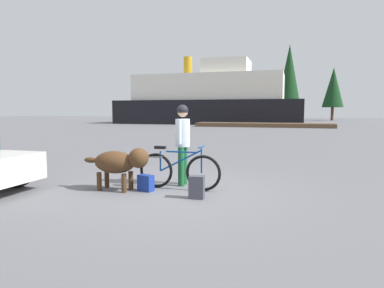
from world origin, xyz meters
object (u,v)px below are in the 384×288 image
(person_cyclist, at_px, (183,136))
(backpack, at_px, (197,187))
(bicycle, at_px, (179,170))
(dog, at_px, (120,162))
(sailboat_moored, at_px, (229,119))
(ferry_boat, at_px, (209,100))
(handbag_pannier, at_px, (146,183))

(person_cyclist, height_order, backpack, person_cyclist)
(bicycle, height_order, dog, bicycle)
(dog, relative_size, sailboat_moored, 0.18)
(ferry_boat, xyz_separation_m, sailboat_moored, (1.44, 5.83, -2.50))
(ferry_boat, bearing_deg, sailboat_moored, 76.13)
(ferry_boat, relative_size, sailboat_moored, 2.81)
(handbag_pannier, height_order, ferry_boat, ferry_boat)
(backpack, relative_size, handbag_pannier, 1.30)
(bicycle, distance_m, sailboat_moored, 41.79)
(handbag_pannier, xyz_separation_m, ferry_boat, (-7.47, 35.77, 2.82))
(person_cyclist, bearing_deg, dog, -141.49)
(bicycle, height_order, ferry_boat, ferry_boat)
(dog, relative_size, ferry_boat, 0.06)
(sailboat_moored, bearing_deg, person_cyclist, -80.85)
(bicycle, xyz_separation_m, dog, (-1.14, -0.44, 0.19))
(backpack, bearing_deg, bicycle, 133.26)
(person_cyclist, bearing_deg, ferry_boat, 102.90)
(person_cyclist, bearing_deg, bicycle, -83.30)
(bicycle, bearing_deg, person_cyclist, 96.70)
(bicycle, relative_size, handbag_pannier, 5.38)
(bicycle, distance_m, backpack, 0.85)
(bicycle, bearing_deg, sailboat_moored, 99.13)
(bicycle, xyz_separation_m, person_cyclist, (-0.05, 0.43, 0.68))
(dog, height_order, handbag_pannier, dog)
(bicycle, xyz_separation_m, backpack, (0.57, -0.60, -0.18))
(bicycle, distance_m, dog, 1.23)
(ferry_boat, bearing_deg, bicycle, -77.18)
(dog, height_order, backpack, dog)
(dog, bearing_deg, bicycle, 21.00)
(dog, xyz_separation_m, sailboat_moored, (-5.49, 41.70, -0.11))
(dog, height_order, ferry_boat, ferry_boat)
(backpack, distance_m, ferry_boat, 37.16)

